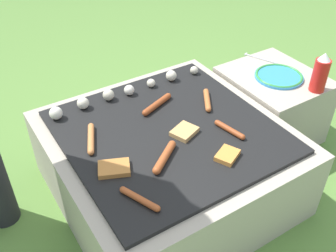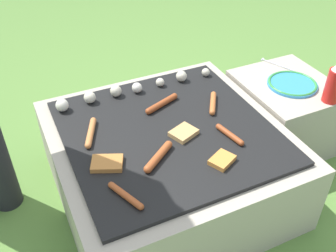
{
  "view_description": "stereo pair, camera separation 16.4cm",
  "coord_description": "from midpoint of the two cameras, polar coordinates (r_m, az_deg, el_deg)",
  "views": [
    {
      "loc": [
        -0.7,
        -1.1,
        1.39
      ],
      "look_at": [
        0.0,
        0.0,
        0.38
      ],
      "focal_mm": 42.0,
      "sensor_mm": 36.0,
      "label": 1
    },
    {
      "loc": [
        -0.55,
        -1.18,
        1.39
      ],
      "look_at": [
        0.0,
        0.0,
        0.38
      ],
      "focal_mm": 42.0,
      "sensor_mm": 36.0,
      "label": 2
    }
  ],
  "objects": [
    {
      "name": "sausage_front_left",
      "position": [
        1.5,
        -3.64,
        -4.64
      ],
      "size": [
        0.16,
        0.13,
        0.03
      ],
      "color": "#A34C23",
      "rests_on": "grill"
    },
    {
      "name": "ground_plane",
      "position": [
        1.9,
        -2.5,
        -9.32
      ],
      "size": [
        14.0,
        14.0,
        0.0
      ],
      "primitive_type": "plane",
      "color": "#567F38"
    },
    {
      "name": "fork_utensil",
      "position": [
        2.22,
        11.0,
        9.59
      ],
      "size": [
        0.09,
        0.18,
        0.01
      ],
      "color": "silver",
      "rests_on": "side_ledge"
    },
    {
      "name": "plate_colorful",
      "position": [
        2.06,
        13.62,
        6.98
      ],
      "size": [
        0.24,
        0.24,
        0.02
      ],
      "color": "#338CCC",
      "rests_on": "side_ledge"
    },
    {
      "name": "sausage_mid_right",
      "position": [
        1.37,
        -7.65,
        -10.6
      ],
      "size": [
        0.08,
        0.16,
        0.02
      ],
      "color": "#A34C23",
      "rests_on": "grill"
    },
    {
      "name": "condiment_bottle",
      "position": [
        1.96,
        19.05,
        7.19
      ],
      "size": [
        0.07,
        0.07,
        0.2
      ],
      "color": "red",
      "rests_on": "side_ledge"
    },
    {
      "name": "bread_slice_left",
      "position": [
        1.63,
        -0.49,
        -0.92
      ],
      "size": [
        0.13,
        0.12,
        0.02
      ],
      "color": "tan",
      "rests_on": "grill"
    },
    {
      "name": "grill",
      "position": [
        1.77,
        -2.66,
        -5.33
      ],
      "size": [
        0.96,
        0.96,
        0.36
      ],
      "color": "#A89E8C",
      "rests_on": "ground_plane"
    },
    {
      "name": "sausage_front_center",
      "position": [
        1.64,
        6.13,
        -0.65
      ],
      "size": [
        0.05,
        0.16,
        0.02
      ],
      "color": "#93421E",
      "rests_on": "grill"
    },
    {
      "name": "sausage_mid_left",
      "position": [
        1.81,
        3.13,
        3.69
      ],
      "size": [
        0.11,
        0.15,
        0.03
      ],
      "color": "#B7602D",
      "rests_on": "grill"
    },
    {
      "name": "side_ledge",
      "position": [
        2.17,
        12.51,
        2.9
      ],
      "size": [
        0.43,
        0.49,
        0.36
      ],
      "color": "#A89E8C",
      "rests_on": "ground_plane"
    },
    {
      "name": "mushroom_row",
      "position": [
        1.86,
        -9.73,
        4.7
      ],
      "size": [
        0.78,
        0.07,
        0.06
      ],
      "color": "silver",
      "rests_on": "grill"
    },
    {
      "name": "bread_slice_right",
      "position": [
        1.49,
        -11.0,
        -6.19
      ],
      "size": [
        0.14,
        0.13,
        0.02
      ],
      "color": "#B27033",
      "rests_on": "grill"
    },
    {
      "name": "sausage_front_right",
      "position": [
        1.78,
        -4.24,
        3.09
      ],
      "size": [
        0.19,
        0.09,
        0.03
      ],
      "color": "#93421E",
      "rests_on": "grill"
    },
    {
      "name": "sausage_back_left",
      "position": [
        1.63,
        -13.97,
        -1.9
      ],
      "size": [
        0.09,
        0.18,
        0.03
      ],
      "color": "#C6753D",
      "rests_on": "grill"
    },
    {
      "name": "bread_slice_center",
      "position": [
        1.52,
        5.57,
        -4.37
      ],
      "size": [
        0.12,
        0.11,
        0.02
      ],
      "color": "#D18438",
      "rests_on": "grill"
    }
  ]
}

